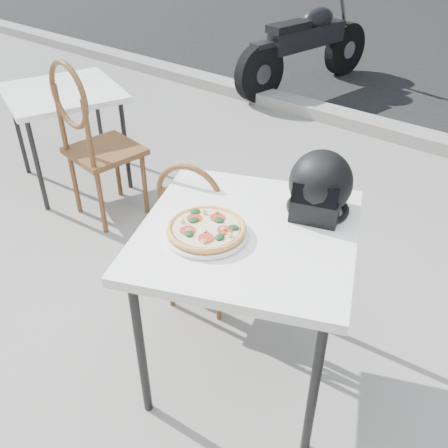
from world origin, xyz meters
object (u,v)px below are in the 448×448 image
Objects in this scene: helmet at (320,187)px; cafe_chair_main at (198,229)px; cafe_table_main at (247,244)px; cafe_chair_side at (91,135)px; pizza at (206,228)px; cafe_table_side at (63,99)px; motorcycle at (307,47)px; plate at (207,233)px.

cafe_chair_main is (-0.61, -0.09, -0.43)m from helmet.
cafe_chair_side is at bearing 163.92° from cafe_table_main.
cafe_chair_main reaches higher than pizza.
cafe_table_side is at bearing 158.33° from pizza.
pizza is 0.18× the size of motorcycle.
plate is at bearing -21.67° from cafe_table_side.
cafe_table_side is 3.09m from motorcycle.
cafe_chair_side reaches higher than helmet.
cafe_chair_main is 1.17m from cafe_chair_side.
cafe_table_side is (-2.07, 0.82, -0.18)m from pizza.
helmet is (0.26, 0.43, 0.11)m from plate.
cafe_chair_main is at bearing 176.35° from cafe_chair_side.
cafe_table_main is 0.56m from cafe_chair_main.
cafe_chair_side is (-1.59, 0.46, -0.12)m from cafe_table_main.
motorcycle is at bearing 114.61° from pizza.
helmet is (0.26, 0.43, 0.09)m from pizza.
helmet is at bearing -47.78° from motorcycle.
motorcycle is (-1.89, 3.75, -0.31)m from cafe_table_main.
helmet is at bearing 171.79° from cafe_chair_main.
cafe_table_main is 2.97× the size of plate.
plate is 0.52m from helmet.
cafe_chair_main is 0.82× the size of cafe_chair_side.
pizza is at bearing -139.30° from helmet.
motorcycle is at bearing -76.12° from cafe_chair_side.
helmet is 4.05m from motorcycle.
motorcycle is (-1.43, 3.55, -0.07)m from cafe_chair_main.
cafe_chair_main is at bearing 135.69° from pizza.
plate is at bearing -128.26° from cafe_table_main.
motorcycle reaches higher than cafe_table_side.
cafe_table_main is 1.22× the size of cafe_chair_main.
helmet is 0.34× the size of cafe_table_side.
pizza is at bearing 82.46° from plate.
cafe_table_side is at bearing 152.38° from helmet.
pizza is 1.62m from cafe_chair_side.
cafe_table_side is 0.50× the size of motorcycle.
cafe_chair_side reaches higher than cafe_table_main.
plate reaches higher than cafe_table_main.
motorcycle reaches higher than cafe_table_main.
cafe_table_main is 2.29m from cafe_table_side.
pizza reaches higher than plate.
motorcycle is at bearing 84.58° from cafe_table_side.
pizza is at bearing 167.01° from cafe_chair_side.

